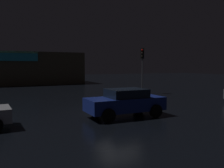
{
  "coord_description": "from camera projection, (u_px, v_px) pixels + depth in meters",
  "views": [
    {
      "loc": [
        -6.38,
        -12.51,
        2.76
      ],
      "look_at": [
        1.33,
        3.49,
        1.4
      ],
      "focal_mm": 37.91,
      "sensor_mm": 36.0,
      "label": 1
    }
  ],
  "objects": [
    {
      "name": "ground_plane",
      "position": [
        117.0,
        112.0,
        14.21
      ],
      "size": [
        120.0,
        120.0,
        0.0
      ],
      "primitive_type": "plane",
      "color": "black"
    },
    {
      "name": "car_near",
      "position": [
        125.0,
        102.0,
        12.82
      ],
      "size": [
        4.25,
        1.99,
        1.52
      ],
      "color": "navy",
      "rests_on": "ground"
    },
    {
      "name": "store_building",
      "position": [
        12.0,
        68.0,
        35.3
      ],
      "size": [
        20.3,
        8.06,
        4.78
      ],
      "color": "brown",
      "rests_on": "ground"
    },
    {
      "name": "traffic_signal_main",
      "position": [
        142.0,
        59.0,
        23.48
      ],
      "size": [
        0.41,
        0.43,
        4.52
      ],
      "color": "#595B60",
      "rests_on": "ground"
    }
  ]
}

